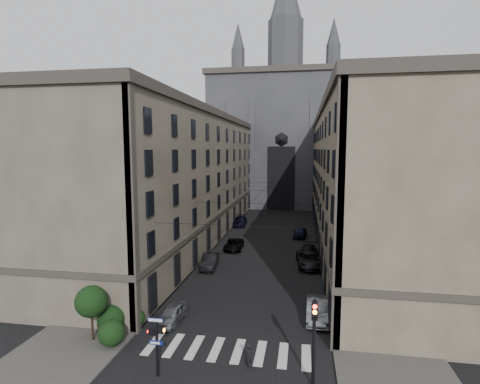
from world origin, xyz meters
The scene contains 19 objects.
sidewalk_left centered at (-10.50, 36.00, 0.07)m, with size 7.00×80.00×0.15m, color #383533.
sidewalk_right centered at (10.50, 36.00, 0.07)m, with size 7.00×80.00×0.15m, color #383533.
zebra_crossing centered at (0.00, 5.00, 0.01)m, with size 11.00×3.20×0.01m, color beige.
building_left centered at (-13.44, 36.00, 9.34)m, with size 13.60×60.60×18.85m.
building_right centered at (13.44, 36.00, 9.34)m, with size 13.60×60.60×18.85m.
gothic_tower centered at (0.00, 74.96, 17.80)m, with size 35.00×23.00×58.00m.
pedestrian_signal_left centered at (-3.51, 1.50, 2.32)m, with size 1.02×0.38×4.00m.
traffic_light_right centered at (5.60, 1.92, 3.29)m, with size 0.34×0.50×5.20m.
shrub_cluster centered at (-8.72, 5.01, 1.80)m, with size 3.90×4.40×3.90m.
tram_wires centered at (0.00, 35.63, 7.25)m, with size 14.00×60.00×0.43m.
car_left_near centered at (-5.06, 8.32, 0.65)m, with size 1.53×3.80×1.30m, color gray.
car_left_midnear centered at (-5.49, 21.84, 0.78)m, with size 1.65×4.72×1.55m, color black.
car_left_midfar centered at (-4.20, 29.98, 0.69)m, with size 2.29×4.97×1.38m, color black.
car_left_far centered at (-6.07, 45.77, 0.79)m, with size 2.23×5.48×1.59m, color black.
car_right_near centered at (6.14, 10.71, 0.79)m, with size 1.68×4.81×1.59m, color gray.
car_right_midnear centered at (5.69, 24.27, 0.81)m, with size 2.69×5.83×1.62m, color black.
car_right_midfar centered at (5.68, 27.78, 0.73)m, with size 2.06×5.06×1.47m, color black.
car_right_far centered at (4.51, 38.60, 0.80)m, with size 1.88×4.68×1.59m, color black.
pedestrian centered at (1.77, 3.19, 0.77)m, with size 0.56×0.37×1.55m, color black.
Camera 1 is at (4.84, -18.28, 13.45)m, focal length 28.00 mm.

